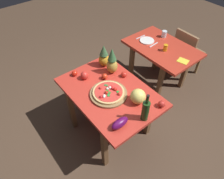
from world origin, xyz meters
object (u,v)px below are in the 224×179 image
Objects in this scene: tomato_near_board at (75,73)px; napkin_folded at (183,61)px; bell_pepper at (84,76)px; melon at (138,96)px; pizza_board at (109,94)px; tomato_at_corner at (105,76)px; fork_utensil at (140,37)px; background_table at (161,53)px; pineapple_right at (104,57)px; tomato_beside_pepper at (162,104)px; knife_utensil at (154,45)px; eggplant at (120,123)px; display_table at (110,97)px; wine_bottle at (145,110)px; drinking_glass_juice at (165,48)px; dining_chair at (186,51)px; pineapple_left at (112,62)px; tomato_by_bottle at (124,74)px; drinking_glass_water at (164,34)px; dinner_plate at (147,41)px; pizza at (109,92)px.

tomato_near_board reaches higher than napkin_folded.
melon is at bearing 19.56° from bell_pepper.
tomato_at_corner is at bearing 152.25° from pizza_board.
tomato_at_corner is 0.41× the size of fork_utensil.
background_table is 1.38m from tomato_near_board.
tomato_beside_pepper is at bearing 3.06° from pineapple_right.
fork_utensil and knife_utensil have the same top height.
fork_utensil is at bearing 119.88° from pizza_board.
eggplant reaches higher than tomato_at_corner.
tomato_at_corner is (-0.21, 0.08, 0.14)m from display_table.
eggplant is (-0.09, -0.25, -0.08)m from wine_bottle.
wine_bottle is 3.59× the size of drinking_glass_juice.
pineapple_left is at bearing 88.26° from dining_chair.
tomato_near_board is at bearing -159.12° from melon.
tomato_by_bottle is (-0.53, 0.52, -0.01)m from eggplant.
pineapple_right is at bearing -101.48° from background_table.
dinner_plate is at bearing -104.40° from drinking_glass_water.
pineapple_left is (-0.28, 0.28, 0.15)m from pizza_board.
tomato_beside_pepper reaches higher than display_table.
background_table is at bearing 152.63° from drinking_glass_juice.
display_table is 1.15m from drinking_glass_juice.
display_table is 1.15m from napkin_folded.
drinking_glass_juice is at bearing -46.23° from drinking_glass_water.
drinking_glass_water reaches higher than display_table.
eggplant is (0.81, -0.12, -0.00)m from bell_pepper.
pizza_board is 1.19m from drinking_glass_juice.
melon is 0.53m from tomato_at_corner.
fork_utensil is (-0.14, 0.00, -0.00)m from dinner_plate.
bell_pepper is 1.35m from napkin_folded.
drinking_glass_water reaches higher than background_table.
display_table is 0.15m from pizza.
pineapple_left is at bearing -175.73° from tomato_beside_pepper.
drinking_glass_juice is (-0.59, 1.35, 0.00)m from eggplant.
display_table is 0.58m from wine_bottle.
eggplant is at bearing -44.19° from tomato_by_bottle.
pineapple_left is at bearing 135.65° from pizza_board.
knife_utensil is (0.06, -0.30, -0.05)m from drinking_glass_water.
eggplant is (0.69, -0.45, -0.11)m from pineapple_left.
bell_pepper is 1.25m from drinking_glass_juice.
pineapple_right is at bearing -176.94° from tomato_beside_pepper.
pineapple_left reaches higher than dinner_plate.
pineapple_right is at bearing -74.93° from fork_utensil.
bell_pepper is at bearing -99.98° from drinking_glass_juice.
drinking_glass_water reaches higher than pizza.
tomato_at_corner is 0.41× the size of knife_utensil.
display_table is at bearing 19.22° from tomato_near_board.
bell_pepper is 1.47× the size of tomato_by_bottle.
tomato_near_board is (-1.02, -0.46, -0.00)m from tomato_beside_pepper.
pizza is 0.41m from pineapple_left.
melon is (0.32, 0.14, 0.18)m from display_table.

